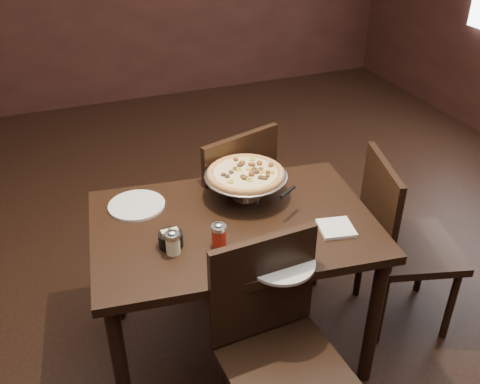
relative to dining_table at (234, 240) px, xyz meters
name	(u,v)px	position (x,y,z in m)	size (l,w,h in m)	color
room	(249,76)	(0.12, 0.11, 0.72)	(6.04, 7.04, 2.84)	black
dining_table	(234,240)	(0.00, 0.00, 0.00)	(1.34, 0.98, 0.78)	black
pizza_stand	(246,174)	(0.12, 0.16, 0.23)	(0.39, 0.39, 0.16)	silver
parmesan_shaker	(173,243)	(-0.31, -0.12, 0.15)	(0.06, 0.06, 0.11)	beige
pepper_flake_shaker	(219,235)	(-0.12, -0.14, 0.16)	(0.06, 0.06, 0.11)	#9C150E
packet_caddy	(171,239)	(-0.31, -0.07, 0.14)	(0.10, 0.10, 0.08)	black
napkin_stack	(336,228)	(0.39, -0.22, 0.11)	(0.15, 0.15, 0.02)	white
plate_left	(137,205)	(-0.38, 0.28, 0.11)	(0.26, 0.26, 0.01)	silver
plate_near	(281,263)	(0.07, -0.35, 0.11)	(0.27, 0.27, 0.01)	silver
serving_spatula	(287,192)	(0.24, -0.05, 0.23)	(0.14, 0.14, 0.02)	silver
chair_far	(226,201)	(0.15, 0.52, -0.13)	(0.58, 0.58, 1.00)	black
chair_near	(276,344)	(-0.01, -0.51, -0.15)	(0.48, 0.48, 0.96)	black
chair_side	(398,238)	(0.85, -0.10, -0.15)	(0.55, 0.55, 0.97)	black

